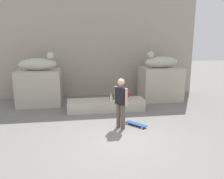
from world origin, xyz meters
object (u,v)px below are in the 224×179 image
(statue_reclining_right, at_px, (161,62))
(bottle_green, at_px, (114,96))
(statue_reclining_left, at_px, (39,64))
(bottle_red, at_px, (128,95))
(skateboard, at_px, (136,124))
(bottle_brown, at_px, (111,97))
(bottle_clear, at_px, (111,98))
(skater, at_px, (121,101))

(statue_reclining_right, relative_size, bottle_green, 6.15)
(statue_reclining_left, xyz_separation_m, bottle_red, (3.70, -1.11, -1.25))
(skateboard, relative_size, bottle_red, 2.86)
(bottle_red, height_order, bottle_brown, bottle_brown)
(bottle_red, bearing_deg, bottle_clear, -147.44)
(statue_reclining_left, relative_size, bottle_clear, 4.95)
(bottle_brown, xyz_separation_m, bottle_green, (0.15, 0.10, -0.02))
(skater, distance_m, skateboard, 1.02)
(bottle_brown, bearing_deg, bottle_red, 19.00)
(skater, xyz_separation_m, bottle_green, (0.10, 1.97, -0.35))
(statue_reclining_left, xyz_separation_m, skater, (2.97, -3.26, -0.89))
(statue_reclining_right, distance_m, skateboard, 4.09)
(statue_reclining_left, height_order, bottle_clear, statue_reclining_left)
(skateboard, bearing_deg, statue_reclining_right, -71.78)
(statue_reclining_left, bearing_deg, skater, -46.35)
(statue_reclining_left, relative_size, bottle_red, 6.22)
(statue_reclining_right, bearing_deg, statue_reclining_left, -5.07)
(statue_reclining_right, xyz_separation_m, skater, (-2.49, -3.25, -0.89))
(statue_reclining_right, bearing_deg, bottle_clear, 27.26)
(statue_reclining_left, xyz_separation_m, skateboard, (3.51, -3.15, -1.75))
(bottle_green, bearing_deg, skateboard, -76.42)
(statue_reclining_left, distance_m, bottle_green, 3.55)
(statue_reclining_left, height_order, statue_reclining_right, same)
(bottle_red, bearing_deg, statue_reclining_right, 32.20)
(statue_reclining_left, distance_m, skater, 4.49)
(skater, distance_m, bottle_green, 2.01)
(bottle_brown, bearing_deg, bottle_green, 33.56)
(bottle_clear, bearing_deg, statue_reclining_left, 150.55)
(bottle_brown, bearing_deg, skater, -88.34)
(statue_reclining_right, xyz_separation_m, bottle_red, (-1.76, -1.11, -1.25))
(bottle_clear, bearing_deg, skater, -87.18)
(skateboard, xyz_separation_m, bottle_brown, (-0.60, 1.77, 0.53))
(skateboard, distance_m, bottle_brown, 1.94)
(skater, relative_size, bottle_clear, 5.13)
(statue_reclining_left, bearing_deg, skateboard, -40.55)
(bottle_brown, distance_m, bottle_clear, 0.25)
(skateboard, height_order, bottle_clear, bottle_clear)
(skater, bearing_deg, statue_reclining_right, -74.37)
(bottle_red, relative_size, bottle_brown, 0.82)
(bottle_brown, distance_m, bottle_green, 0.18)
(skater, bearing_deg, bottle_clear, -34.08)
(statue_reclining_right, distance_m, bottle_green, 2.99)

